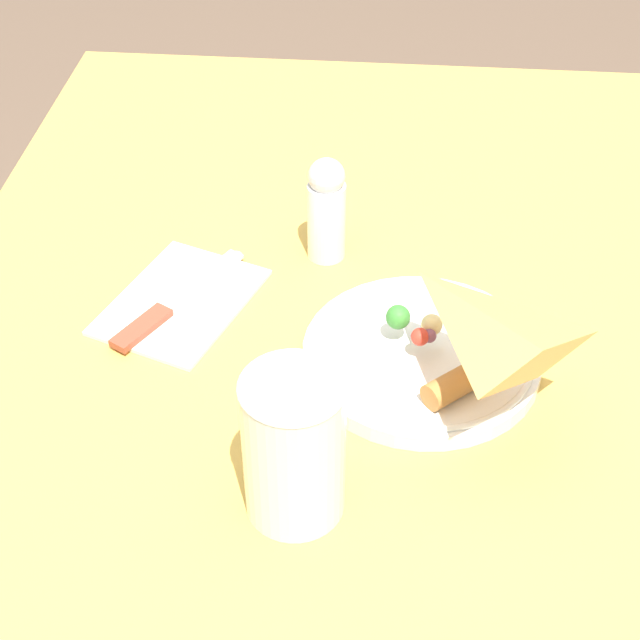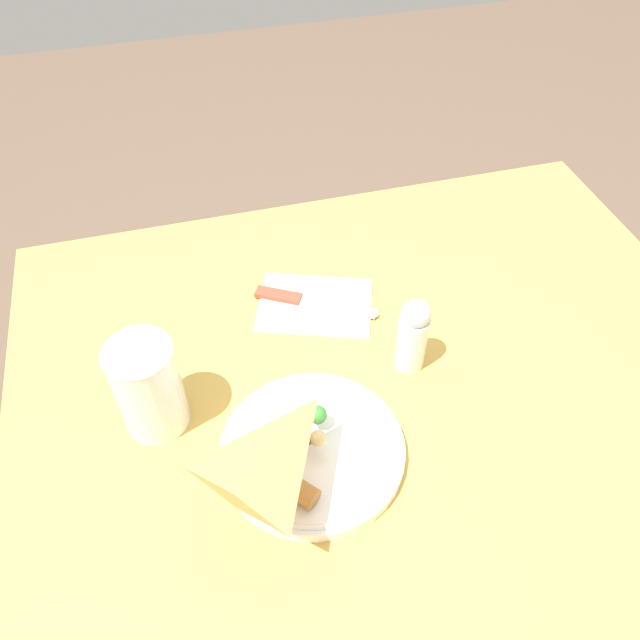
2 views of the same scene
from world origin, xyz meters
TOP-DOWN VIEW (x-y plane):
  - ground_plane at (0.00, 0.00)m, footprint 6.00×6.00m
  - dining_table at (0.00, 0.00)m, footprint 0.95×0.80m
  - plate_pizza at (-0.12, -0.07)m, footprint 0.21×0.21m
  - milk_glass at (-0.29, 0.02)m, footprint 0.08×0.08m
  - napkin_folded at (-0.06, 0.16)m, footprint 0.19×0.16m
  - butter_knife at (-0.06, 0.16)m, footprint 0.16×0.10m
  - salt_shaker at (0.03, 0.03)m, footprint 0.04×0.04m

SIDE VIEW (x-z plane):
  - ground_plane at x=0.00m, z-range 0.00..0.00m
  - dining_table at x=0.00m, z-range 0.25..1.01m
  - napkin_folded at x=-0.06m, z-range 0.76..0.76m
  - butter_knife at x=-0.06m, z-range 0.76..0.77m
  - plate_pizza at x=-0.12m, z-range 0.74..0.80m
  - salt_shaker at x=0.03m, z-range 0.76..0.87m
  - milk_glass at x=-0.29m, z-range 0.75..0.88m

